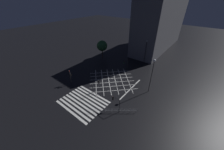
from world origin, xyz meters
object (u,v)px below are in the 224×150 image
object	(u,v)px
traffic_light_sw_cross	(71,76)
traffic_light_sw_main	(70,74)
traffic_light_median_south	(96,84)
street_lamp_east	(153,68)
traffic_light_median_north	(126,62)
street_lamp_west	(146,48)
traffic_light_se_main	(115,101)
street_tree_near	(102,46)

from	to	relation	value
traffic_light_sw_cross	traffic_light_sw_main	size ratio (longest dim) A/B	0.85
traffic_light_median_south	street_lamp_east	bearing A→B (deg)	-51.07
traffic_light_median_north	street_lamp_west	size ratio (longest dim) A/B	0.48
traffic_light_se_main	traffic_light_median_south	size ratio (longest dim) A/B	1.07
traffic_light_se_main	street_tree_near	size ratio (longest dim) A/B	0.53
traffic_light_median_north	street_lamp_west	distance (m)	9.73
street_lamp_east	street_lamp_west	world-z (taller)	street_lamp_east
traffic_light_median_north	street_lamp_east	distance (m)	12.67
traffic_light_se_main	street_tree_near	distance (m)	27.44
traffic_light_median_north	street_lamp_east	size ratio (longest dim) A/B	0.43
traffic_light_se_main	traffic_light_median_south	xyz separation A→B (m)	(-7.16, 1.82, -0.14)
street_tree_near	traffic_light_median_south	bearing A→B (deg)	-52.39
traffic_light_se_main	street_tree_near	xyz separation A→B (m)	(-20.07, 18.59, 2.13)
traffic_light_sw_main	street_lamp_east	distance (m)	21.48
street_lamp_east	traffic_light_sw_main	bearing A→B (deg)	-152.12
traffic_light_median_north	traffic_light_sw_main	world-z (taller)	traffic_light_sw_main
traffic_light_median_south	street_tree_near	world-z (taller)	street_tree_near
street_lamp_west	street_tree_near	bearing A→B (deg)	-157.67
street_lamp_east	street_tree_near	world-z (taller)	street_lamp_east
street_lamp_west	traffic_light_sw_main	bearing A→B (deg)	-113.01
traffic_light_sw_cross	street_tree_near	xyz separation A→B (m)	(-4.99, 18.51, 2.19)
traffic_light_median_south	traffic_light_sw_main	size ratio (longest dim) A/B	0.80
traffic_light_median_north	traffic_light_se_main	size ratio (longest dim) A/B	1.10
traffic_light_sw_main	traffic_light_se_main	bearing A→B (deg)	-0.85
street_lamp_east	street_lamp_west	bearing A→B (deg)	119.49
traffic_light_se_main	traffic_light_sw_main	distance (m)	15.57
traffic_light_sw_cross	street_lamp_east	distance (m)	21.22
traffic_light_median_north	street_tree_near	world-z (taller)	street_tree_near
traffic_light_se_main	street_lamp_west	xyz separation A→B (m)	(-5.17, 24.71, 2.92)
traffic_light_sw_main	street_lamp_west	distance (m)	26.71
traffic_light_se_main	traffic_light_sw_cross	distance (m)	15.08
traffic_light_median_south	street_tree_near	distance (m)	21.29
traffic_light_median_north	traffic_light_median_south	size ratio (longest dim) A/B	1.17
traffic_light_se_main	traffic_light_median_south	world-z (taller)	traffic_light_se_main
street_lamp_east	street_tree_near	bearing A→B (deg)	159.89
traffic_light_median_south	street_lamp_west	world-z (taller)	street_lamp_west
traffic_light_sw_main	street_lamp_west	world-z (taller)	street_lamp_west
traffic_light_median_south	traffic_light_sw_cross	size ratio (longest dim) A/B	0.94
traffic_light_se_main	traffic_light_sw_main	bearing A→B (deg)	-0.85
traffic_light_sw_cross	street_tree_near	size ratio (longest dim) A/B	0.53
traffic_light_median_north	traffic_light_se_main	world-z (taller)	traffic_light_median_north
traffic_light_median_south	street_tree_near	bearing A→B (deg)	37.61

